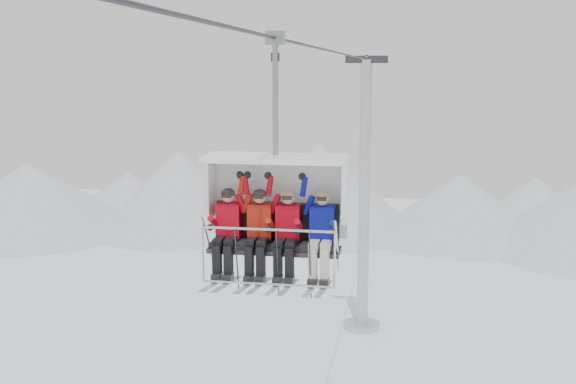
% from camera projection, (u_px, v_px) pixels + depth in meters
% --- Properties ---
extents(ridgeline, '(72.00, 21.00, 7.00)m').
position_uv_depth(ridgeline, '(360.00, 201.00, 55.51)').
color(ridgeline, silver).
rests_on(ridgeline, ground).
extents(lift_tower_right, '(2.00, 1.80, 13.48)m').
position_uv_depth(lift_tower_right, '(364.00, 215.00, 35.27)').
color(lift_tower_right, '#B0B3B8').
rests_on(lift_tower_right, ground).
extents(haul_cable, '(0.06, 50.00, 0.06)m').
position_uv_depth(haul_cable, '(288.00, 41.00, 12.64)').
color(haul_cable, '#2F2E34').
rests_on(haul_cable, lift_tower_left).
extents(chairlift_carrier, '(2.32, 1.17, 3.98)m').
position_uv_depth(chairlift_carrier, '(277.00, 200.00, 12.02)').
color(chairlift_carrier, black).
rests_on(chairlift_carrier, haul_cable).
extents(skier_far_left, '(0.40, 1.69, 1.59)m').
position_uv_depth(skier_far_left, '(227.00, 229.00, 11.93)').
color(skier_far_left, red).
rests_on(skier_far_left, chairlift_carrier).
extents(skier_center_left, '(0.40, 1.69, 1.59)m').
position_uv_depth(skier_center_left, '(259.00, 230.00, 11.84)').
color(skier_center_left, red).
rests_on(skier_center_left, chairlift_carrier).
extents(skier_center_right, '(0.40, 1.69, 1.59)m').
position_uv_depth(skier_center_right, '(287.00, 231.00, 11.77)').
color(skier_center_right, '#BE0617').
rests_on(skier_center_right, chairlift_carrier).
extents(skier_far_right, '(0.40, 1.69, 1.59)m').
position_uv_depth(skier_far_right, '(321.00, 232.00, 11.67)').
color(skier_far_right, '#0B138B').
rests_on(skier_far_right, chairlift_carrier).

